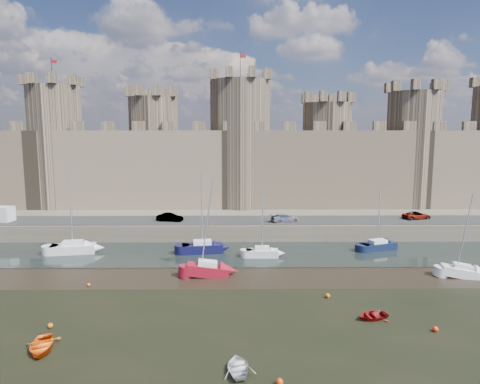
{
  "coord_description": "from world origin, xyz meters",
  "views": [
    {
      "loc": [
        1.15,
        -31.49,
        16.07
      ],
      "look_at": [
        1.68,
        22.0,
        8.67
      ],
      "focal_mm": 32.0,
      "sensor_mm": 36.0,
      "label": 1
    }
  ],
  "objects": [
    {
      "name": "water_channel",
      "position": [
        0.0,
        24.0,
        0.04
      ],
      "size": [
        160.0,
        12.0,
        0.08
      ],
      "primitive_type": "cube",
      "color": "black",
      "rests_on": "ground"
    },
    {
      "name": "dinghy_0",
      "position": [
        -13.3,
        -1.53,
        0.37
      ],
      "size": [
        3.49,
        4.18,
        0.74
      ],
      "primitive_type": "imported",
      "rotation": [
        1.57,
        0.0,
        0.29
      ],
      "color": "#EE5E0E",
      "rests_on": "ground"
    },
    {
      "name": "road",
      "position": [
        0.0,
        34.0,
        2.55
      ],
      "size": [
        160.0,
        7.0,
        0.1
      ],
      "primitive_type": "cube",
      "color": "black",
      "rests_on": "quay"
    },
    {
      "name": "castle",
      "position": [
        -0.64,
        48.0,
        11.67
      ],
      "size": [
        108.5,
        11.0,
        29.0
      ],
      "color": "#42382B",
      "rests_on": "quay"
    },
    {
      "name": "dinghy_4",
      "position": [
        13.03,
        3.69,
        0.3
      ],
      "size": [
        3.32,
        2.78,
        0.59
      ],
      "primitive_type": "imported",
      "rotation": [
        1.57,
        0.0,
        5.01
      ],
      "color": "maroon",
      "rests_on": "ground"
    },
    {
      "name": "sailboat_5",
      "position": [
        26.59,
        14.57,
        0.7
      ],
      "size": [
        4.64,
        2.5,
        9.5
      ],
      "rotation": [
        0.0,
        0.0,
        -0.19
      ],
      "color": "silver",
      "rests_on": "ground"
    },
    {
      "name": "car_2",
      "position": [
        8.68,
        32.79,
        3.13
      ],
      "size": [
        4.69,
        2.91,
        1.27
      ],
      "primitive_type": "imported",
      "rotation": [
        0.0,
        0.0,
        1.85
      ],
      "color": "gray",
      "rests_on": "quay"
    },
    {
      "name": "sailboat_2",
      "position": [
        4.56,
        22.4,
        0.74
      ],
      "size": [
        4.15,
        1.66,
        8.92
      ],
      "rotation": [
        0.0,
        0.0,
        -0.01
      ],
      "color": "silver",
      "rests_on": "ground"
    },
    {
      "name": "sailboat_0",
      "position": [
        -20.71,
        24.39,
        0.82
      ],
      "size": [
        5.99,
        3.11,
        10.67
      ],
      "rotation": [
        0.0,
        0.0,
        0.16
      ],
      "color": "silver",
      "rests_on": "ground"
    },
    {
      "name": "quay",
      "position": [
        0.0,
        60.0,
        1.25
      ],
      "size": [
        160.0,
        60.0,
        2.5
      ],
      "primitive_type": "cube",
      "color": "#4C443A",
      "rests_on": "ground"
    },
    {
      "name": "sailboat_1",
      "position": [
        -3.36,
        24.48,
        0.84
      ],
      "size": [
        5.63,
        2.85,
        10.79
      ],
      "rotation": [
        0.0,
        0.0,
        0.14
      ],
      "color": "black",
      "rests_on": "ground"
    },
    {
      "name": "car_3",
      "position": [
        29.8,
        34.67,
        3.12
      ],
      "size": [
        4.82,
        3.06,
        1.24
      ],
      "primitive_type": "imported",
      "rotation": [
        0.0,
        0.0,
        1.81
      ],
      "color": "gray",
      "rests_on": "quay"
    },
    {
      "name": "buoy_0",
      "position": [
        -14.28,
        2.25,
        0.22
      ],
      "size": [
        0.44,
        0.44,
        0.44
      ],
      "primitive_type": "sphere",
      "color": "#E3610A",
      "rests_on": "ground"
    },
    {
      "name": "car_1",
      "position": [
        -9.05,
        33.27,
        3.16
      ],
      "size": [
        4.19,
        2.06,
        1.32
      ],
      "primitive_type": "imported",
      "rotation": [
        0.0,
        0.0,
        1.4
      ],
      "color": "gray",
      "rests_on": "quay"
    },
    {
      "name": "ground",
      "position": [
        0.0,
        0.0,
        0.0
      ],
      "size": [
        160.0,
        160.0,
        0.0
      ],
      "primitive_type": "plane",
      "color": "black",
      "rests_on": "ground"
    },
    {
      "name": "buoy_5",
      "position": [
        17.41,
        1.28,
        0.23
      ],
      "size": [
        0.46,
        0.46,
        0.46
      ],
      "primitive_type": "sphere",
      "color": "#F8280B",
      "rests_on": "ground"
    },
    {
      "name": "sailboat_3",
      "position": [
        20.76,
        25.73,
        0.72
      ],
      "size": [
        5.48,
        3.63,
        8.96
      ],
      "rotation": [
        0.0,
        0.0,
        0.35
      ],
      "color": "black",
      "rests_on": "ground"
    },
    {
      "name": "buoy_1",
      "position": [
        -14.41,
        12.0,
        0.19
      ],
      "size": [
        0.38,
        0.38,
        0.38
      ],
      "primitive_type": "sphere",
      "color": "#D95209",
      "rests_on": "ground"
    },
    {
      "name": "dinghy_2",
      "position": [
        1.29,
        -4.45,
        0.31
      ],
      "size": [
        2.52,
        3.27,
        0.63
      ],
      "primitive_type": "imported",
      "rotation": [
        1.57,
        0.0,
        3.26
      ],
      "color": "silver",
      "rests_on": "ground"
    },
    {
      "name": "buoy_2",
      "position": [
        3.95,
        -6.04,
        0.23
      ],
      "size": [
        0.47,
        0.47,
        0.47
      ],
      "primitive_type": "sphere",
      "color": "red",
      "rests_on": "ground"
    },
    {
      "name": "sailboat_4",
      "position": [
        -2.04,
        15.19,
        0.8
      ],
      "size": [
        4.9,
        2.15,
        11.2
      ],
      "rotation": [
        0.0,
        0.0,
        0.06
      ],
      "color": "maroon",
      "rests_on": "ground"
    },
    {
      "name": "buoy_3",
      "position": [
        10.17,
        8.57,
        0.23
      ],
      "size": [
        0.46,
        0.46,
        0.46
      ],
      "primitive_type": "sphere",
      "color": "#D55909",
      "rests_on": "ground"
    }
  ]
}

